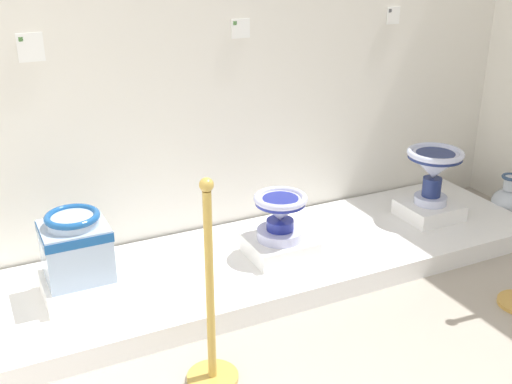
{
  "coord_description": "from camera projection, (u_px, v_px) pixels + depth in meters",
  "views": [
    {
      "loc": [
        0.44,
        -0.77,
        2.01
      ],
      "look_at": [
        1.95,
        2.35,
        0.56
      ],
      "focal_mm": 44.54,
      "sensor_mm": 36.0,
      "label": 1
    }
  ],
  "objects": [
    {
      "name": "info_placard_third",
      "position": [
        393.0,
        15.0,
        4.37
      ],
      "size": [
        0.1,
        0.01,
        0.11
      ],
      "color": "white"
    },
    {
      "name": "decorative_vase_spare",
      "position": [
        508.0,
        200.0,
        4.69
      ],
      "size": [
        0.24,
        0.24,
        0.34
      ],
      "color": "navy",
      "rests_on": "ground_plane"
    },
    {
      "name": "display_platform",
      "position": [
        276.0,
        260.0,
        4.01
      ],
      "size": [
        3.57,
        1.0,
        0.13
      ],
      "primitive_type": "cube",
      "color": "white",
      "rests_on": "ground_plane"
    },
    {
      "name": "wall_back",
      "position": [
        238.0,
        26.0,
        3.94
      ],
      "size": [
        4.39,
        0.06,
        2.89
      ],
      "primitive_type": "cube",
      "color": "silver",
      "rests_on": "ground_plane"
    },
    {
      "name": "plinth_block_squat_floral",
      "position": [
        81.0,
        285.0,
        3.49
      ],
      "size": [
        0.4,
        0.38,
        0.11
      ],
      "primitive_type": "cube",
      "color": "white",
      "rests_on": "display_platform"
    },
    {
      "name": "antique_toilet_squat_floral",
      "position": [
        75.0,
        244.0,
        3.39
      ],
      "size": [
        0.35,
        0.32,
        0.38
      ],
      "color": "#9FB5D2",
      "rests_on": "plinth_block_squat_floral"
    },
    {
      "name": "stanchion_post_near_left",
      "position": [
        211.0,
        323.0,
        2.93
      ],
      "size": [
        0.25,
        0.25,
        1.04
      ],
      "color": "#BB9741",
      "rests_on": "ground_plane"
    },
    {
      "name": "info_placard_second",
      "position": [
        240.0,
        28.0,
        3.91
      ],
      "size": [
        0.12,
        0.01,
        0.12
      ],
      "color": "white"
    },
    {
      "name": "info_placard_first",
      "position": [
        30.0,
        47.0,
        3.42
      ],
      "size": [
        0.14,
        0.01,
        0.15
      ],
      "color": "white"
    },
    {
      "name": "plinth_block_pale_glazed",
      "position": [
        429.0,
        210.0,
        4.43
      ],
      "size": [
        0.38,
        0.35,
        0.11
      ],
      "primitive_type": "cube",
      "color": "white",
      "rests_on": "display_platform"
    },
    {
      "name": "antique_toilet_leftmost",
      "position": [
        280.0,
        212.0,
        3.82
      ],
      "size": [
        0.33,
        0.33,
        0.29
      ],
      "color": "#B4B8E1",
      "rests_on": "plinth_block_leftmost"
    },
    {
      "name": "antique_toilet_pale_glazed",
      "position": [
        434.0,
        166.0,
        4.3
      ],
      "size": [
        0.38,
        0.38,
        0.39
      ],
      "color": "silver",
      "rests_on": "plinth_block_pale_glazed"
    },
    {
      "name": "plinth_block_leftmost",
      "position": [
        280.0,
        247.0,
        3.91
      ],
      "size": [
        0.39,
        0.35,
        0.12
      ],
      "primitive_type": "cube",
      "color": "white",
      "rests_on": "display_platform"
    }
  ]
}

